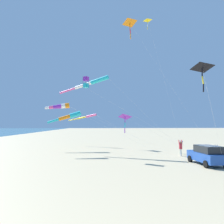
{
  "coord_description": "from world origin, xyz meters",
  "views": [
    {
      "loc": [
        -15.56,
        -24.35,
        3.74
      ],
      "look_at": [
        -12.12,
        4.17,
        5.73
      ],
      "focal_mm": 31.97,
      "sensor_mm": 36.0,
      "label": 1
    }
  ],
  "objects_px": {
    "kite_windsock_long_streamer_left": "(91,83)",
    "kite_delta_yellow_midlevel": "(202,68)",
    "person_child_green_jacket": "(181,147)",
    "person_child_grey_jacket": "(216,150)",
    "kite_windsock_magenta_far_left": "(70,116)",
    "parked_car": "(207,155)",
    "kite_delta_checkered_midright": "(125,117)",
    "kite_windsock_teal_far_right": "(86,117)",
    "kite_windsock_purple_drifting": "(61,106)",
    "kite_box_blue_topmost": "(86,82)",
    "person_adult_flyer": "(181,147)",
    "kite_delta_red_high_left": "(130,23)",
    "kite_delta_striped_overhead": "(148,21)"
  },
  "relations": [
    {
      "from": "kite_delta_red_high_left",
      "to": "kite_windsock_teal_far_right",
      "type": "height_order",
      "value": "kite_delta_red_high_left"
    },
    {
      "from": "person_child_green_jacket",
      "to": "kite_windsock_long_streamer_left",
      "type": "height_order",
      "value": "kite_windsock_long_streamer_left"
    },
    {
      "from": "kite_box_blue_topmost",
      "to": "kite_windsock_long_streamer_left",
      "type": "distance_m",
      "value": 3.2
    },
    {
      "from": "person_child_grey_jacket",
      "to": "kite_windsock_purple_drifting",
      "type": "relative_size",
      "value": 0.09
    },
    {
      "from": "kite_windsock_teal_far_right",
      "to": "kite_windsock_magenta_far_left",
      "type": "bearing_deg",
      "value": -112.17
    },
    {
      "from": "kite_windsock_magenta_far_left",
      "to": "kite_delta_yellow_midlevel",
      "type": "relative_size",
      "value": 1.97
    },
    {
      "from": "kite_delta_red_high_left",
      "to": "kite_delta_checkered_midright",
      "type": "bearing_deg",
      "value": -164.74
    },
    {
      "from": "person_child_grey_jacket",
      "to": "kite_windsock_long_streamer_left",
      "type": "relative_size",
      "value": 0.09
    },
    {
      "from": "kite_delta_yellow_midlevel",
      "to": "kite_delta_red_high_left",
      "type": "bearing_deg",
      "value": 91.83
    },
    {
      "from": "person_adult_flyer",
      "to": "kite_delta_red_high_left",
      "type": "relative_size",
      "value": 0.09
    },
    {
      "from": "parked_car",
      "to": "kite_delta_checkered_midright",
      "type": "distance_m",
      "value": 15.71
    },
    {
      "from": "parked_car",
      "to": "person_adult_flyer",
      "type": "xyz_separation_m",
      "value": [
        0.12,
        5.71,
        0.12
      ]
    },
    {
      "from": "person_adult_flyer",
      "to": "person_child_grey_jacket",
      "type": "xyz_separation_m",
      "value": [
        3.86,
        -1.21,
        -0.26
      ]
    },
    {
      "from": "person_child_grey_jacket",
      "to": "kite_windsock_teal_far_right",
      "type": "distance_m",
      "value": 22.29
    },
    {
      "from": "kite_box_blue_topmost",
      "to": "kite_delta_yellow_midlevel",
      "type": "relative_size",
      "value": 1.89
    },
    {
      "from": "person_child_grey_jacket",
      "to": "kite_windsock_purple_drifting",
      "type": "distance_m",
      "value": 20.38
    },
    {
      "from": "person_adult_flyer",
      "to": "kite_windsock_magenta_far_left",
      "type": "xyz_separation_m",
      "value": [
        -14.39,
        7.69,
        4.15
      ]
    },
    {
      "from": "kite_windsock_magenta_far_left",
      "to": "kite_windsock_teal_far_right",
      "type": "height_order",
      "value": "kite_windsock_magenta_far_left"
    },
    {
      "from": "kite_delta_red_high_left",
      "to": "kite_windsock_magenta_far_left",
      "type": "distance_m",
      "value": 19.02
    },
    {
      "from": "kite_box_blue_topmost",
      "to": "kite_windsock_purple_drifting",
      "type": "xyz_separation_m",
      "value": [
        -3.4,
        2.54,
        -2.81
      ]
    },
    {
      "from": "person_child_grey_jacket",
      "to": "kite_windsock_long_streamer_left",
      "type": "height_order",
      "value": "kite_windsock_long_streamer_left"
    },
    {
      "from": "person_adult_flyer",
      "to": "kite_windsock_teal_far_right",
      "type": "bearing_deg",
      "value": 130.47
    },
    {
      "from": "kite_windsock_purple_drifting",
      "to": "kite_delta_checkered_midright",
      "type": "bearing_deg",
      "value": 27.17
    },
    {
      "from": "parked_car",
      "to": "kite_delta_yellow_midlevel",
      "type": "xyz_separation_m",
      "value": [
        -3.68,
        -5.67,
        6.7
      ]
    },
    {
      "from": "kite_windsock_long_streamer_left",
      "to": "kite_delta_striped_overhead",
      "type": "bearing_deg",
      "value": 22.7
    },
    {
      "from": "kite_delta_yellow_midlevel",
      "to": "kite_windsock_teal_far_right",
      "type": "bearing_deg",
      "value": 107.68
    },
    {
      "from": "kite_delta_striped_overhead",
      "to": "kite_delta_yellow_midlevel",
      "type": "height_order",
      "value": "kite_delta_striped_overhead"
    },
    {
      "from": "kite_windsock_purple_drifting",
      "to": "kite_delta_checkered_midright",
      "type": "distance_m",
      "value": 11.04
    },
    {
      "from": "kite_delta_yellow_midlevel",
      "to": "person_child_grey_jacket",
      "type": "bearing_deg",
      "value": 53.04
    },
    {
      "from": "kite_delta_checkered_midright",
      "to": "kite_box_blue_topmost",
      "type": "bearing_deg",
      "value": -130.16
    },
    {
      "from": "person_child_green_jacket",
      "to": "kite_delta_red_high_left",
      "type": "distance_m",
      "value": 22.26
    },
    {
      "from": "person_adult_flyer",
      "to": "kite_windsock_purple_drifting",
      "type": "bearing_deg",
      "value": 167.23
    },
    {
      "from": "person_child_grey_jacket",
      "to": "kite_windsock_long_streamer_left",
      "type": "bearing_deg",
      "value": 160.96
    },
    {
      "from": "kite_windsock_purple_drifting",
      "to": "kite_windsock_long_streamer_left",
      "type": "distance_m",
      "value": 5.29
    },
    {
      "from": "person_child_green_jacket",
      "to": "kite_windsock_long_streamer_left",
      "type": "bearing_deg",
      "value": 169.48
    },
    {
      "from": "person_child_green_jacket",
      "to": "kite_windsock_purple_drifting",
      "type": "bearing_deg",
      "value": 173.99
    },
    {
      "from": "kite_windsock_purple_drifting",
      "to": "kite_windsock_long_streamer_left",
      "type": "relative_size",
      "value": 1.0
    },
    {
      "from": "person_adult_flyer",
      "to": "kite_windsock_magenta_far_left",
      "type": "distance_m",
      "value": 16.84
    },
    {
      "from": "kite_delta_striped_overhead",
      "to": "kite_windsock_purple_drifting",
      "type": "distance_m",
      "value": 21.04
    },
    {
      "from": "person_adult_flyer",
      "to": "kite_windsock_magenta_far_left",
      "type": "bearing_deg",
      "value": 151.87
    },
    {
      "from": "person_child_green_jacket",
      "to": "parked_car",
      "type": "bearing_deg",
      "value": -97.36
    },
    {
      "from": "person_child_grey_jacket",
      "to": "kite_delta_checkered_midright",
      "type": "relative_size",
      "value": 0.15
    },
    {
      "from": "kite_windsock_long_streamer_left",
      "to": "person_child_grey_jacket",
      "type": "bearing_deg",
      "value": -19.04
    },
    {
      "from": "kite_delta_checkered_midright",
      "to": "kite_windsock_magenta_far_left",
      "type": "relative_size",
      "value": 0.63
    },
    {
      "from": "kite_delta_yellow_midlevel",
      "to": "kite_windsock_teal_far_right",
      "type": "height_order",
      "value": "kite_delta_yellow_midlevel"
    },
    {
      "from": "kite_windsock_magenta_far_left",
      "to": "kite_windsock_teal_far_right",
      "type": "xyz_separation_m",
      "value": [
        2.53,
        6.21,
        0.21
      ]
    },
    {
      "from": "kite_windsock_long_streamer_left",
      "to": "kite_delta_yellow_midlevel",
      "type": "bearing_deg",
      "value": -64.33
    },
    {
      "from": "kite_delta_checkered_midright",
      "to": "person_adult_flyer",
      "type": "bearing_deg",
      "value": -57.33
    },
    {
      "from": "kite_delta_striped_overhead",
      "to": "kite_windsock_long_streamer_left",
      "type": "relative_size",
      "value": 1.27
    },
    {
      "from": "person_adult_flyer",
      "to": "kite_delta_yellow_midlevel",
      "type": "height_order",
      "value": "kite_delta_yellow_midlevel"
    }
  ]
}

